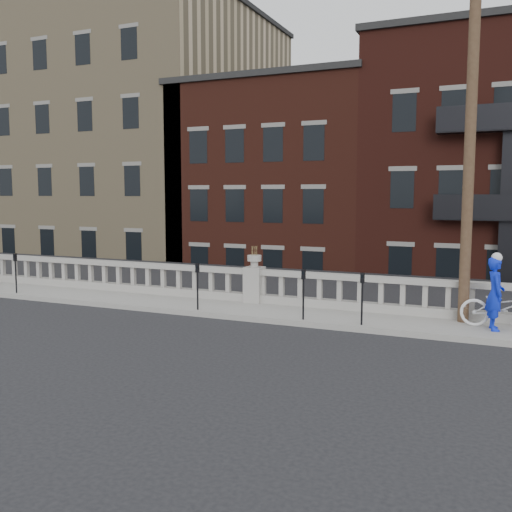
% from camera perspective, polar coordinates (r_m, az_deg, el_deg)
% --- Properties ---
extents(ground, '(120.00, 120.00, 0.00)m').
position_cam_1_polar(ground, '(14.55, -6.49, -7.82)').
color(ground, black).
rests_on(ground, ground).
extents(sidewalk, '(32.00, 2.20, 0.15)m').
position_cam_1_polar(sidewalk, '(17.12, -1.44, -5.38)').
color(sidewalk, gray).
rests_on(sidewalk, ground).
extents(balustrade, '(28.00, 0.34, 1.03)m').
position_cam_1_polar(balustrade, '(17.87, -0.16, -3.05)').
color(balustrade, gray).
rests_on(balustrade, sidewalk).
extents(planter_pedestal, '(0.55, 0.55, 1.76)m').
position_cam_1_polar(planter_pedestal, '(17.84, -0.16, -2.44)').
color(planter_pedestal, gray).
rests_on(planter_pedestal, sidewalk).
extents(lower_level, '(80.00, 44.00, 20.80)m').
position_cam_1_polar(lower_level, '(35.85, 13.10, 4.65)').
color(lower_level, '#605E59').
rests_on(lower_level, ground).
extents(utility_pole, '(1.60, 0.28, 10.00)m').
position_cam_1_polar(utility_pole, '(15.92, 20.67, 12.02)').
color(utility_pole, '#422D1E').
rests_on(utility_pole, sidewalk).
extents(parking_meter_a, '(0.10, 0.09, 1.36)m').
position_cam_1_polar(parking_meter_a, '(21.05, -22.92, -1.15)').
color(parking_meter_a, black).
rests_on(parking_meter_a, sidewalk).
extents(parking_meter_b, '(0.10, 0.09, 1.36)m').
position_cam_1_polar(parking_meter_b, '(16.68, -5.87, -2.52)').
color(parking_meter_b, black).
rests_on(parking_meter_b, sidewalk).
extents(parking_meter_c, '(0.10, 0.09, 1.36)m').
position_cam_1_polar(parking_meter_c, '(15.36, 4.76, -3.26)').
color(parking_meter_c, black).
rests_on(parking_meter_c, sidewalk).
extents(parking_meter_d, '(0.10, 0.09, 1.36)m').
position_cam_1_polar(parking_meter_d, '(14.93, 10.57, -3.62)').
color(parking_meter_d, black).
rests_on(parking_meter_d, sidewalk).
extents(bicycle, '(2.11, 0.82, 1.09)m').
position_cam_1_polar(bicycle, '(15.62, 23.54, -4.72)').
color(bicycle, white).
rests_on(bicycle, sidewalk).
extents(cyclist, '(0.57, 0.75, 1.83)m').
position_cam_1_polar(cyclist, '(15.34, 22.80, -3.48)').
color(cyclist, '#0E25D3').
rests_on(cyclist, sidewalk).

